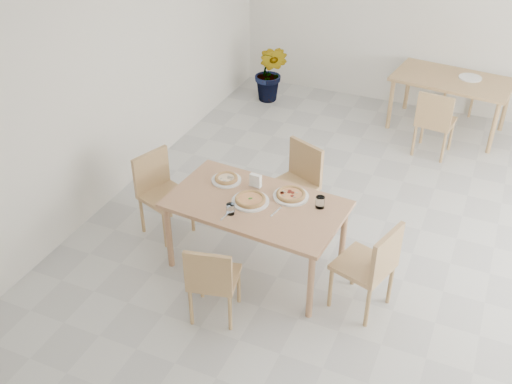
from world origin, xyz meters
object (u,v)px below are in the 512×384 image
at_px(chair_west, 160,188).
at_px(potted_plant, 271,73).
at_px(chair_east, 372,264).
at_px(plate_mushroom, 226,180).
at_px(chair_south, 212,278).
at_px(napkin_holder, 256,181).
at_px(second_table, 452,84).
at_px(chair_north, 298,179).
at_px(plate_margherita, 250,201).
at_px(pizza_margherita, 250,199).
at_px(pizza_mushroom, 226,178).
at_px(tumbler_b, 230,209).
at_px(chair_back_s, 435,119).
at_px(plate_pepperoni, 291,196).
at_px(pizza_pepperoni, 291,194).
at_px(plate_empty, 470,78).
at_px(chair_back_n, 464,74).
at_px(main_table, 256,209).
at_px(tumbler_a, 320,202).

bearing_deg(chair_west, potted_plant, 22.21).
distance_m(chair_west, chair_east, 2.33).
height_order(chair_west, plate_mushroom, chair_west).
distance_m(chair_south, potted_plant, 4.57).
bearing_deg(plate_mushroom, napkin_holder, 2.95).
bearing_deg(second_table, chair_north, -104.99).
xyz_separation_m(plate_margherita, napkin_holder, (-0.06, 0.25, 0.06)).
distance_m(chair_south, chair_west, 1.47).
xyz_separation_m(pizza_margherita, pizza_mushroom, (-0.36, 0.24, 0.00)).
distance_m(tumbler_b, chair_back_s, 3.40).
distance_m(plate_pepperoni, pizza_pepperoni, 0.02).
xyz_separation_m(chair_back_s, plate_empty, (0.27, 0.91, 0.25)).
bearing_deg(second_table, plate_margherita, -102.02).
distance_m(tumbler_b, napkin_holder, 0.49).
distance_m(plate_mushroom, pizza_mushroom, 0.02).
distance_m(plate_margherita, pizza_mushroom, 0.43).
height_order(second_table, potted_plant, potted_plant).
bearing_deg(pizza_margherita, chair_west, 170.91).
bearing_deg(plate_mushroom, chair_back_n, 68.04).
relative_size(chair_west, plate_empty, 2.96).
xyz_separation_m(main_table, plate_pepperoni, (0.26, 0.22, 0.08)).
xyz_separation_m(chair_south, tumbler_a, (0.61, 0.98, 0.33)).
bearing_deg(pizza_mushroom, chair_south, -70.82).
bearing_deg(plate_margherita, second_table, 70.90).
relative_size(chair_south, pizza_pepperoni, 2.23).
relative_size(pizza_margherita, potted_plant, 0.42).
bearing_deg(chair_north, tumbler_a, -33.59).
relative_size(plate_pepperoni, chair_back_s, 0.38).
distance_m(chair_south, chair_back_n, 5.47).
relative_size(main_table, plate_pepperoni, 5.02).
height_order(plate_margherita, second_table, plate_margherita).
xyz_separation_m(chair_east, plate_mushroom, (-1.57, 0.37, 0.23)).
height_order(chair_east, tumbler_b, chair_east).
height_order(pizza_mushroom, napkin_holder, napkin_holder).
distance_m(plate_margherita, pizza_margherita, 0.02).
bearing_deg(plate_empty, pizza_margherita, -111.44).
xyz_separation_m(chair_east, pizza_mushroom, (-1.57, 0.37, 0.26)).
height_order(plate_margherita, plate_mushroom, same).
bearing_deg(napkin_holder, pizza_pepperoni, 1.95).
height_order(plate_margherita, pizza_pepperoni, pizza_pepperoni).
bearing_deg(chair_back_s, plate_pepperoni, 77.15).
xyz_separation_m(pizza_pepperoni, tumbler_a, (0.30, -0.05, 0.02)).
distance_m(plate_pepperoni, tumbler_a, 0.31).
xyz_separation_m(chair_west, plate_mushroom, (0.74, 0.06, 0.25)).
bearing_deg(chair_north, pizza_margherita, -75.92).
bearing_deg(chair_east, potted_plant, -129.31).
bearing_deg(plate_empty, chair_east, -94.14).
height_order(main_table, chair_north, chair_north).
xyz_separation_m(chair_north, chair_back_n, (1.21, 3.60, 0.00)).
bearing_deg(chair_back_n, tumbler_b, -109.62).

